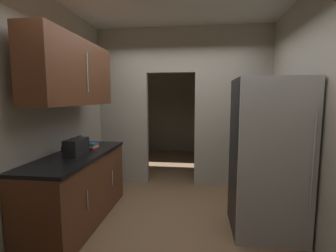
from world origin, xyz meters
The scene contains 10 objects.
ground centered at (0.00, 0.00, 0.00)m, with size 20.00×20.00×0.00m, color brown.
kitchen_overhead_slab centered at (0.00, 0.45, 2.88)m, with size 3.48×7.03×0.06m, color silver.
kitchen_partition centered at (0.05, 1.51, 1.53)m, with size 3.08×0.12×2.85m.
adjoining_room_shell centered at (0.00, 3.45, 1.42)m, with size 3.08×2.92×2.85m.
kitchen_flank_left centered at (-1.59, -0.49, 1.42)m, with size 0.10×4.01×2.85m, color #ADA899.
refrigerator centered at (1.12, 0.03, 0.92)m, with size 0.79×0.77×1.83m.
lower_cabinet_run centered at (-1.22, -0.06, 0.45)m, with size 0.63×1.76×0.90m.
upper_cabinet_counterside centered at (-1.22, -0.06, 1.91)m, with size 0.36×1.59×0.79m.
boombox centered at (-1.20, -0.12, 1.00)m, with size 0.18×0.36×0.23m.
book_stack centered at (-1.17, 0.27, 0.94)m, with size 0.15×0.17×0.08m.
Camera 1 is at (0.30, -2.87, 1.61)m, focal length 25.67 mm.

